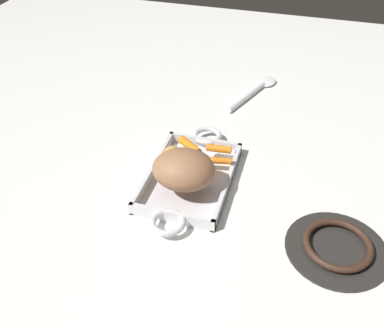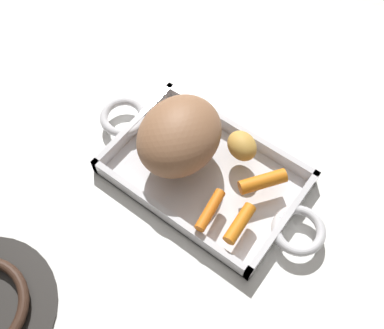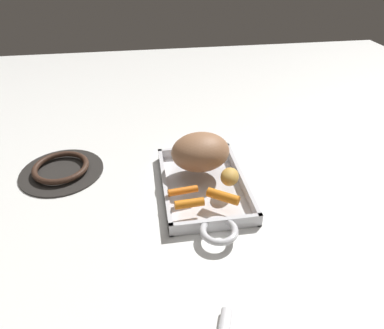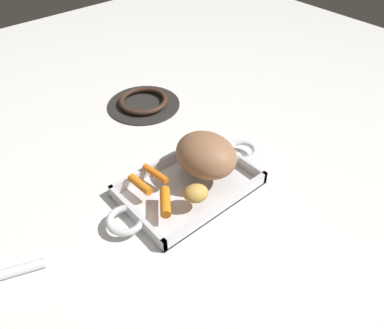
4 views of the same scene
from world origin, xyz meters
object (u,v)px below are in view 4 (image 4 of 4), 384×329
at_px(baby_carrot_northwest, 155,174).
at_px(baby_carrot_center_left, 140,184).
at_px(baby_carrot_southeast, 165,202).
at_px(pork_roast, 206,155).
at_px(potato_corner, 196,193).
at_px(stove_burner_rear, 144,102).
at_px(roasting_dish, 189,186).

bearing_deg(baby_carrot_northwest, baby_carrot_center_left, 9.58).
bearing_deg(baby_carrot_northwest, baby_carrot_southeast, 66.49).
bearing_deg(pork_roast, baby_carrot_center_left, -19.08).
relative_size(baby_carrot_center_left, potato_corner, 1.21).
relative_size(baby_carrot_northwest, potato_corner, 1.30).
relative_size(pork_roast, baby_carrot_northwest, 2.12).
bearing_deg(baby_carrot_center_left, stove_burner_rear, -125.86).
bearing_deg(roasting_dish, baby_carrot_northwest, -48.55).
relative_size(baby_carrot_northwest, baby_carrot_center_left, 1.07).
relative_size(roasting_dish, baby_carrot_southeast, 5.74).
distance_m(pork_roast, stove_burner_rear, 0.35).
distance_m(baby_carrot_southeast, baby_carrot_center_left, 0.07).
bearing_deg(stove_burner_rear, pork_roast, 78.03).
xyz_separation_m(baby_carrot_center_left, stove_burner_rear, (-0.21, -0.29, -0.03)).
relative_size(baby_carrot_northwest, stove_burner_rear, 0.32).
height_order(potato_corner, stove_burner_rear, potato_corner).
bearing_deg(baby_carrot_northwest, stove_burner_rear, -120.39).
bearing_deg(pork_roast, potato_corner, 34.94).
height_order(baby_carrot_southeast, baby_carrot_northwest, baby_carrot_southeast).
relative_size(baby_carrot_center_left, stove_burner_rear, 0.30).
height_order(pork_roast, potato_corner, pork_roast).
distance_m(roasting_dish, baby_carrot_center_left, 0.11).
distance_m(pork_roast, baby_carrot_northwest, 0.12).
bearing_deg(roasting_dish, stove_burner_rear, -109.28).
xyz_separation_m(pork_roast, baby_carrot_northwest, (0.09, -0.06, -0.03)).
relative_size(baby_carrot_southeast, potato_corner, 1.38).
xyz_separation_m(baby_carrot_northwest, potato_corner, (-0.02, 0.11, 0.01)).
xyz_separation_m(roasting_dish, baby_carrot_northwest, (0.05, -0.05, 0.03)).
relative_size(baby_carrot_southeast, baby_carrot_northwest, 1.06).
xyz_separation_m(baby_carrot_northwest, stove_burner_rear, (-0.17, -0.28, -0.03)).
bearing_deg(potato_corner, baby_carrot_center_left, -57.39).
bearing_deg(roasting_dish, baby_carrot_center_left, -27.04).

